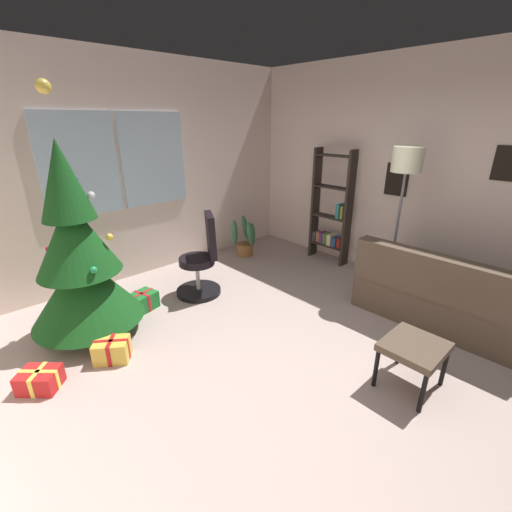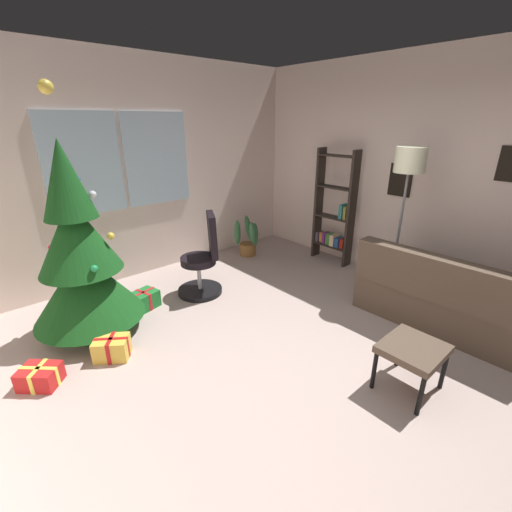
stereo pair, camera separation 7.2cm
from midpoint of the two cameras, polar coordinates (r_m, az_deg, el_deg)
The scene contains 13 objects.
ground_plane at distance 3.36m, azimuth 10.71°, elevation -18.17°, with size 4.75×6.01×0.10m, color #AF9A92.
wall_back_with_windows at distance 5.05m, azimuth -17.22°, elevation 13.51°, with size 4.75×0.12×2.88m.
wall_right_with_frames at distance 4.83m, azimuth 30.45°, elevation 11.14°, with size 0.12×6.01×2.88m.
couch at distance 4.32m, azimuth 31.39°, elevation -6.16°, with size 1.51×1.79×0.84m.
footstool at distance 3.12m, azimuth 25.17°, elevation -14.17°, with size 0.48×0.44×0.42m.
holiday_tree at distance 3.77m, azimuth -26.56°, elevation -0.54°, with size 1.08×1.08×2.39m.
gift_box_red at distance 3.52m, azimuth -31.68°, elevation -16.63°, with size 0.38×0.37×0.18m.
gift_box_green at distance 4.28m, azimuth -17.60°, elevation -6.98°, with size 0.36×0.30×0.21m.
gift_box_gold at distance 3.56m, azimuth -22.22°, elevation -13.94°, with size 0.37×0.36×0.21m.
office_chair at distance 4.36m, azimuth -8.28°, elevation -1.26°, with size 0.58×0.57×1.04m.
bookshelf at distance 5.38m, azimuth 13.23°, elevation 6.76°, with size 0.18×0.64×1.70m.
floor_lamp at distance 4.35m, azimuth 24.39°, elevation 12.46°, with size 0.34×0.34×1.81m.
potted_plant at distance 5.60m, azimuth -0.88°, elevation 2.81°, with size 0.44×0.55×0.65m.
Camera 2 is at (-2.10, -1.51, 2.08)m, focal length 24.13 mm.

